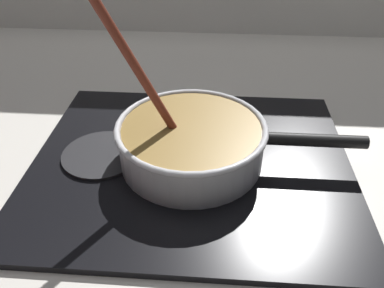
# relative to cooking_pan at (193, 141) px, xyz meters

# --- Properties ---
(ground) EXTENTS (2.40, 1.60, 0.04)m
(ground) POSITION_rel_cooking_pan_xyz_m (-0.00, -0.10, -0.07)
(ground) COLOR beige
(hob_plate) EXTENTS (0.56, 0.48, 0.01)m
(hob_plate) POSITION_rel_cooking_pan_xyz_m (-0.00, 0.00, -0.05)
(hob_plate) COLOR black
(hob_plate) RESTS_ON ground
(burner_ring) EXTENTS (0.18, 0.18, 0.01)m
(burner_ring) POSITION_rel_cooking_pan_xyz_m (-0.00, 0.00, -0.04)
(burner_ring) COLOR #592D0C
(burner_ring) RESTS_ON hob_plate
(spare_burner) EXTENTS (0.14, 0.14, 0.01)m
(spare_burner) POSITION_rel_cooking_pan_xyz_m (-0.16, 0.00, -0.04)
(spare_burner) COLOR #262628
(spare_burner) RESTS_ON hob_plate
(cooking_pan) EXTENTS (0.44, 0.26, 0.32)m
(cooking_pan) POSITION_rel_cooking_pan_xyz_m (0.00, 0.00, 0.00)
(cooking_pan) COLOR silver
(cooking_pan) RESTS_ON hob_plate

